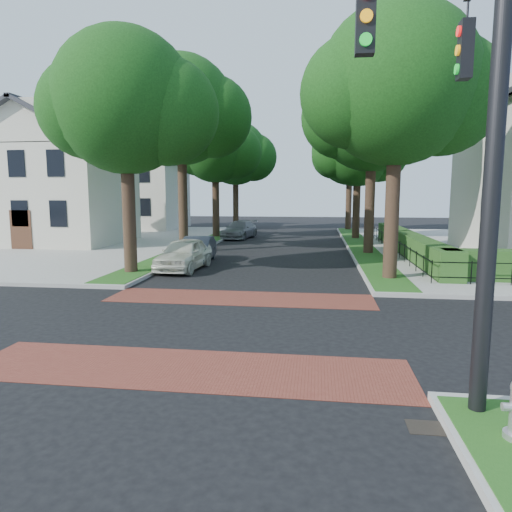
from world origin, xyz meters
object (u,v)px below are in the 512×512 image
at_px(parked_car_rear, 239,230).
at_px(traffic_signal, 477,114).
at_px(parked_car_middle, 197,250).
at_px(parked_car_front, 184,254).

bearing_deg(parked_car_rear, traffic_signal, -64.39).
xyz_separation_m(traffic_signal, parked_car_middle, (-8.49, 15.50, -4.04)).
relative_size(parked_car_front, parked_car_middle, 1.08).
distance_m(traffic_signal, parked_car_rear, 29.94).
distance_m(traffic_signal, parked_car_front, 16.10).
distance_m(parked_car_middle, parked_car_rear, 12.93).
height_order(traffic_signal, parked_car_rear, traffic_signal).
xyz_separation_m(parked_car_front, parked_car_middle, (0.00, 2.40, -0.08)).
relative_size(traffic_signal, parked_car_middle, 1.99).
bearing_deg(parked_car_middle, parked_car_rear, 85.94).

